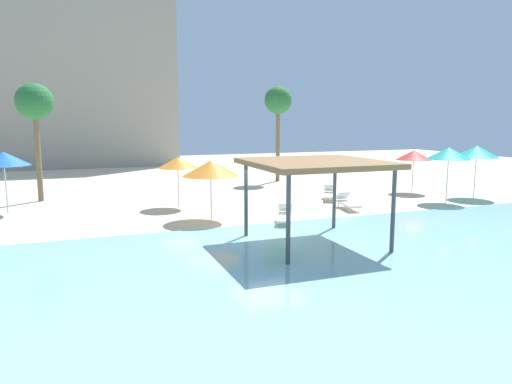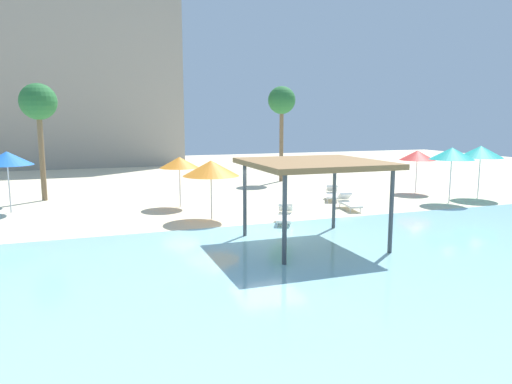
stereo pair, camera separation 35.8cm
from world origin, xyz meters
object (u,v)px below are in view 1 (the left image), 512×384
shade_pavilion (315,166)px  beach_umbrella_red_3 (414,155)px  beach_umbrella_blue_1 (4,159)px  lounge_chair_2 (330,194)px  beach_umbrella_orange_4 (211,168)px  beach_umbrella_teal_7 (477,152)px  lounge_chair_0 (347,202)px  beach_umbrella_orange_0 (178,163)px  palm_tree_1 (278,103)px  palm_tree_0 (34,104)px  beach_umbrella_teal_5 (449,153)px  lounge_chair_1 (285,215)px

shade_pavilion → beach_umbrella_red_3: (11.06, 8.50, -0.53)m
beach_umbrella_blue_1 → lounge_chair_2: 16.10m
shade_pavilion → beach_umbrella_orange_4: 5.72m
beach_umbrella_teal_7 → lounge_chair_0: bearing=-176.9°
beach_umbrella_orange_0 → beach_umbrella_blue_1: (-7.73, 1.15, 0.33)m
beach_umbrella_blue_1 → palm_tree_1: bearing=21.0°
beach_umbrella_red_3 → palm_tree_0: 21.24m
palm_tree_0 → palm_tree_1: size_ratio=0.94×
lounge_chair_2 → shade_pavilion: bearing=-4.5°
beach_umbrella_teal_5 → lounge_chair_1: size_ratio=1.47×
beach_umbrella_orange_0 → palm_tree_0: bearing=146.4°
beach_umbrella_red_3 → lounge_chair_2: bearing=-174.5°
shade_pavilion → lounge_chair_1: (0.46, 3.49, -2.42)m
palm_tree_1 → lounge_chair_1: bearing=-112.1°
beach_umbrella_orange_4 → beach_umbrella_orange_0: bearing=101.8°
beach_umbrella_red_3 → beach_umbrella_teal_5: (-0.59, -3.42, 0.35)m
palm_tree_0 → shade_pavilion: bearing=-53.9°
beach_umbrella_red_3 → beach_umbrella_teal_7: beach_umbrella_teal_7 is taller
beach_umbrella_blue_1 → lounge_chair_0: 16.11m
beach_umbrella_orange_4 → shade_pavilion: bearing=-66.7°
shade_pavilion → lounge_chair_2: shade_pavilion is taller
beach_umbrella_orange_4 → lounge_chair_1: bearing=-32.7°
beach_umbrella_teal_7 → lounge_chair_2: 8.53m
beach_umbrella_orange_0 → beach_umbrella_teal_5: bearing=-15.0°
beach_umbrella_orange_4 → palm_tree_1: palm_tree_1 is taller
beach_umbrella_orange_0 → lounge_chair_2: beach_umbrella_orange_0 is taller
lounge_chair_2 → palm_tree_1: bearing=-154.7°
beach_umbrella_red_3 → lounge_chair_2: size_ratio=1.29×
lounge_chair_2 → beach_umbrella_orange_4: bearing=-41.5°
beach_umbrella_orange_4 → beach_umbrella_teal_5: (12.72, -0.16, 0.33)m
beach_umbrella_teal_5 → shade_pavilion: bearing=-154.1°
beach_umbrella_red_3 → lounge_chair_0: 7.43m
palm_tree_0 → beach_umbrella_red_3: bearing=-12.4°
beach_umbrella_orange_4 → palm_tree_1: 13.77m
beach_umbrella_orange_0 → beach_umbrella_teal_7: 16.31m
beach_umbrella_red_3 → lounge_chair_0: (-6.45, -3.18, -1.89)m
beach_umbrella_red_3 → beach_umbrella_teal_7: bearing=-53.4°
shade_pavilion → lounge_chair_0: 7.44m
beach_umbrella_teal_5 → lounge_chair_2: beach_umbrella_teal_5 is taller
beach_umbrella_orange_4 → lounge_chair_0: size_ratio=1.31×
lounge_chair_2 → beach_umbrella_teal_7: bearing=103.3°
shade_pavilion → beach_umbrella_orange_0: bearing=108.9°
beach_umbrella_orange_4 → palm_tree_1: bearing=54.2°
beach_umbrella_orange_0 → palm_tree_1: (8.55, 7.41, 3.25)m
beach_umbrella_blue_1 → beach_umbrella_red_3: size_ratio=1.14×
beach_umbrella_orange_4 → lounge_chair_2: size_ratio=1.32×
beach_umbrella_red_3 → beach_umbrella_teal_7: size_ratio=0.87×
palm_tree_0 → palm_tree_1: (15.08, 3.08, 0.38)m
lounge_chair_2 → beach_umbrella_red_3: bearing=123.9°
shade_pavilion → beach_umbrella_teal_5: (10.47, 5.08, -0.18)m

